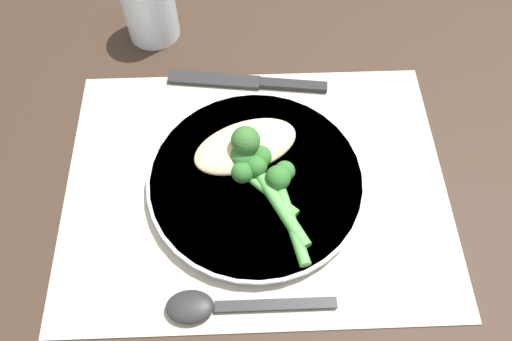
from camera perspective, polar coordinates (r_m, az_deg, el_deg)
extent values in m
plane|color=#332319|center=(0.57, 0.00, -1.69)|extent=(3.00, 3.00, 0.00)
cube|color=#B2A893|center=(0.57, 0.00, -1.60)|extent=(0.43, 0.33, 0.00)
cylinder|color=silver|center=(0.56, 0.00, -1.15)|extent=(0.24, 0.24, 0.01)
cylinder|color=silver|center=(0.56, 0.00, -0.93)|extent=(0.25, 0.25, 0.01)
ellipsoid|color=#DBBC89|center=(0.57, -1.19, 2.81)|extent=(0.14, 0.11, 0.02)
sphere|color=#336628|center=(0.54, -1.21, 3.43)|extent=(0.03, 0.03, 0.03)
cylinder|color=#51A847|center=(0.54, 1.50, -2.54)|extent=(0.06, 0.06, 0.01)
sphere|color=#2D6B28|center=(0.55, -1.58, 0.23)|extent=(0.03, 0.03, 0.03)
sphere|color=#2D6B28|center=(0.55, -1.50, 1.50)|extent=(0.03, 0.03, 0.03)
cylinder|color=#51A847|center=(0.53, 2.76, -4.09)|extent=(0.06, 0.10, 0.01)
sphere|color=#2D6B28|center=(0.55, 0.00, 0.49)|extent=(0.03, 0.03, 0.03)
sphere|color=#2D6B28|center=(0.56, 0.50, 1.55)|extent=(0.03, 0.03, 0.03)
cylinder|color=#51A847|center=(0.53, 4.03, -5.81)|extent=(0.03, 0.10, 0.01)
sphere|color=#2D6B28|center=(0.54, 2.54, -0.83)|extent=(0.03, 0.03, 0.03)
sphere|color=#2D6B28|center=(0.55, 3.29, -0.03)|extent=(0.02, 0.02, 0.02)
cube|color=black|center=(0.66, -4.82, 10.33)|extent=(0.12, 0.04, 0.00)
cube|color=black|center=(0.65, 4.29, 9.71)|extent=(0.09, 0.02, 0.01)
cube|color=black|center=(0.51, 2.27, -15.08)|extent=(0.12, 0.01, 0.00)
ellipsoid|color=black|center=(0.51, -7.58, -15.19)|extent=(0.05, 0.03, 0.01)
cylinder|color=silver|center=(0.71, -12.07, 17.68)|extent=(0.07, 0.07, 0.09)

